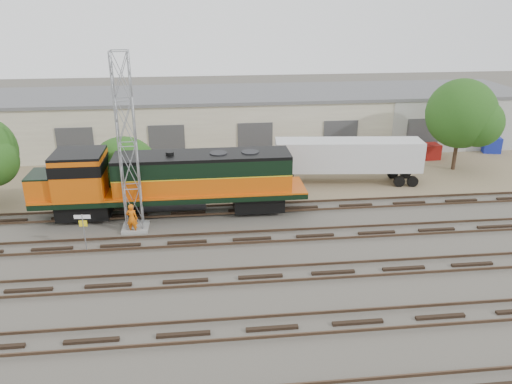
{
  "coord_description": "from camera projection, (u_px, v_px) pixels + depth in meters",
  "views": [
    {
      "loc": [
        -2.8,
        -26.1,
        14.16
      ],
      "look_at": [
        0.53,
        4.0,
        2.2
      ],
      "focal_mm": 35.0,
      "sensor_mm": 36.0,
      "label": 1
    }
  ],
  "objects": [
    {
      "name": "tree_east",
      "position": [
        466.0,
        116.0,
        41.63
      ],
      "size": [
        6.1,
        5.81,
        7.84
      ],
      "color": "#382619",
      "rests_on": "ground"
    },
    {
      "name": "semi_trailer",
      "position": [
        352.0,
        156.0,
        39.64
      ],
      "size": [
        11.72,
        3.41,
        3.55
      ],
      "rotation": [
        0.0,
        0.0,
        -0.1
      ],
      "color": "silver",
      "rests_on": "ground"
    },
    {
      "name": "signal_tower",
      "position": [
        128.0,
        148.0,
        30.46
      ],
      "size": [
        1.66,
        1.66,
        11.24
      ],
      "rotation": [
        0.0,
        0.0,
        0.04
      ],
      "color": "gray",
      "rests_on": "ground"
    },
    {
      "name": "worker",
      "position": [
        132.0,
        219.0,
        31.57
      ],
      "size": [
        0.81,
        0.61,
        1.99
      ],
      "primitive_type": "imported",
      "rotation": [
        0.0,
        0.0,
        2.94
      ],
      "color": "#D85F0C",
      "rests_on": "ground"
    },
    {
      "name": "warehouse",
      "position": [
        230.0,
        119.0,
        49.88
      ],
      "size": [
        58.4,
        10.4,
        5.3
      ],
      "color": "beige",
      "rests_on": "ground"
    },
    {
      "name": "dirt_strip",
      "position": [
        236.0,
        170.0,
        43.48
      ],
      "size": [
        80.0,
        16.0,
        0.02
      ],
      "primitive_type": "cube",
      "color": "#726047",
      "rests_on": "ground"
    },
    {
      "name": "tracks",
      "position": [
        260.0,
        276.0,
        26.81
      ],
      "size": [
        80.0,
        20.4,
        0.28
      ],
      "color": "black",
      "rests_on": "ground"
    },
    {
      "name": "dumpster_red",
      "position": [
        430.0,
        151.0,
        46.17
      ],
      "size": [
        1.63,
        1.54,
        1.4
      ],
      "primitive_type": "cube",
      "rotation": [
        0.0,
        0.0,
        0.09
      ],
      "color": "maroon",
      "rests_on": "ground"
    },
    {
      "name": "locomotive",
      "position": [
        167.0,
        180.0,
        33.69
      ],
      "size": [
        18.34,
        3.22,
        4.41
      ],
      "color": "black",
      "rests_on": "tracks"
    },
    {
      "name": "sign_post",
      "position": [
        83.0,
        225.0,
        29.17
      ],
      "size": [
        0.95,
        0.12,
        2.33
      ],
      "color": "gray",
      "rests_on": "ground"
    },
    {
      "name": "tree_mid",
      "position": [
        128.0,
        173.0,
        36.27
      ],
      "size": [
        5.31,
        5.06,
        5.06
      ],
      "color": "#382619",
      "rests_on": "ground"
    },
    {
      "name": "dumpster_blue",
      "position": [
        491.0,
        145.0,
        48.13
      ],
      "size": [
        1.92,
        1.84,
        1.5
      ],
      "primitive_type": "cube",
      "rotation": [
        0.0,
        0.0,
        -0.24
      ],
      "color": "#162497",
      "rests_on": "ground"
    },
    {
      "name": "ground",
      "position": [
        254.0,
        251.0,
        29.61
      ],
      "size": [
        140.0,
        140.0,
        0.0
      ],
      "primitive_type": "plane",
      "color": "#47423A",
      "rests_on": "ground"
    }
  ]
}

